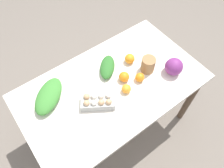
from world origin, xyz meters
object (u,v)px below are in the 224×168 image
greens_bunch_scallion (49,96)px  paper_bag (148,65)px  egg_carton (98,101)px  greens_bunch_kale (107,67)px  cabbage_purple (174,67)px  orange_0 (140,77)px  orange_1 (124,77)px  orange_2 (126,89)px  orange_3 (130,59)px

greens_bunch_scallion → paper_bag: bearing=-16.3°
egg_carton → greens_bunch_kale: size_ratio=1.12×
cabbage_purple → orange_0: (-0.26, 0.10, -0.03)m
cabbage_purple → orange_1: size_ratio=1.73×
paper_bag → orange_2: paper_bag is taller
greens_bunch_kale → orange_0: bearing=-58.5°
orange_0 → orange_2: bearing=-172.5°
cabbage_purple → greens_bunch_kale: size_ratio=0.59×
greens_bunch_scallion → orange_0: greens_bunch_scallion is taller
paper_bag → greens_bunch_scallion: 0.80m
egg_carton → paper_bag: paper_bag is taller
orange_1 → greens_bunch_scallion: bearing=160.8°
orange_0 → orange_2: size_ratio=1.02×
orange_0 → orange_3: 0.20m
greens_bunch_scallion → orange_2: greens_bunch_scallion is taller
greens_bunch_scallion → orange_0: size_ratio=4.41×
paper_bag → orange_1: size_ratio=1.59×
egg_carton → greens_bunch_scallion: bearing=170.1°
egg_carton → orange_1: (0.29, 0.06, -0.00)m
greens_bunch_scallion → orange_3: 0.71m
cabbage_purple → orange_0: 0.28m
orange_2 → greens_bunch_scallion: bearing=150.2°
egg_carton → greens_bunch_kale: bearing=75.2°
greens_bunch_scallion → orange_2: 0.58m
egg_carton → cabbage_purple: bearing=23.2°
orange_3 → greens_bunch_kale: bearing=167.7°
greens_bunch_scallion → orange_2: size_ratio=4.49×
cabbage_purple → orange_0: bearing=159.6°
greens_bunch_scallion → orange_3: size_ratio=3.89×
greens_bunch_scallion → orange_1: size_ratio=3.92×
paper_bag → greens_bunch_scallion: size_ratio=0.40×
greens_bunch_scallion → orange_2: (0.50, -0.29, -0.01)m
cabbage_purple → greens_bunch_scallion: size_ratio=0.44×
greens_bunch_scallion → cabbage_purple: bearing=-21.7°
orange_2 → orange_3: (0.21, 0.21, 0.01)m
cabbage_purple → orange_2: 0.43m
greens_bunch_scallion → orange_0: (0.65, -0.27, -0.01)m
orange_0 → orange_3: bearing=74.5°
egg_carton → greens_bunch_kale: egg_carton is taller
greens_bunch_kale → orange_2: bearing=-91.8°
cabbage_purple → paper_bag: size_ratio=1.09×
egg_carton → paper_bag: size_ratio=2.07×
greens_bunch_kale → orange_0: (0.14, -0.24, 0.00)m
paper_bag → orange_0: 0.13m
orange_1 → orange_2: orange_1 is taller
orange_2 → orange_0: bearing=7.5°
paper_bag → orange_3: 0.17m
cabbage_purple → orange_3: cabbage_purple is taller
cabbage_purple → egg_carton: cabbage_purple is taller
cabbage_purple → egg_carton: (-0.65, 0.12, -0.03)m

